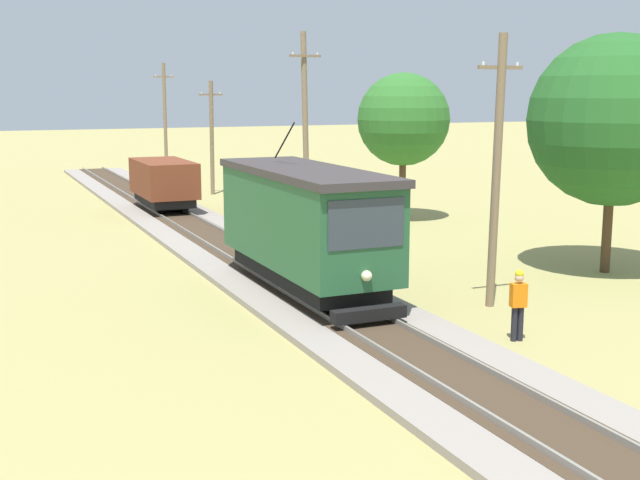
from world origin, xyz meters
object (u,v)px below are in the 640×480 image
(freight_car, at_px, (164,182))
(utility_pole_mid, at_px, (305,131))
(utility_pole_far, at_px, (212,137))
(track_worker, at_px, (518,302))
(tree_left_near, at_px, (614,120))
(red_tram, at_px, (305,223))
(utility_pole_near_tram, at_px, (496,170))
(tree_right_near, at_px, (403,120))
(utility_pole_distant, at_px, (165,119))

(freight_car, relative_size, utility_pole_mid, 0.61)
(utility_pole_far, distance_m, track_worker, 31.00)
(utility_pole_far, height_order, tree_left_near, tree_left_near)
(red_tram, xyz_separation_m, utility_pole_near_tram, (4.36, -3.26, 1.68))
(freight_car, height_order, tree_left_near, tree_left_near)
(tree_right_near, bearing_deg, track_worker, -110.73)
(utility_pole_near_tram, bearing_deg, tree_right_near, 70.00)
(freight_car, relative_size, track_worker, 2.91)
(freight_car, relative_size, tree_left_near, 0.66)
(tree_left_near, bearing_deg, red_tram, 174.56)
(utility_pole_mid, bearing_deg, red_tram, -112.64)
(freight_car, xyz_separation_m, utility_pole_far, (4.36, 6.39, 1.83))
(red_tram, relative_size, freight_car, 1.64)
(red_tram, height_order, tree_right_near, tree_right_near)
(freight_car, relative_size, tree_right_near, 0.76)
(utility_pole_near_tram, bearing_deg, utility_pole_mid, 90.00)
(utility_pole_distant, bearing_deg, utility_pole_far, -90.00)
(freight_car, bearing_deg, tree_left_near, -61.39)
(utility_pole_mid, relative_size, tree_right_near, 1.23)
(utility_pole_mid, xyz_separation_m, tree_left_near, (6.16, -11.45, 0.74))
(utility_pole_near_tram, distance_m, utility_pole_mid, 13.71)
(utility_pole_near_tram, xyz_separation_m, utility_pole_distant, (0.00, 39.67, 0.18))
(track_worker, xyz_separation_m, tree_left_near, (7.50, 5.21, 4.08))
(utility_pole_far, distance_m, tree_left_near, 26.46)
(utility_pole_near_tram, height_order, utility_pole_mid, utility_pole_mid)
(freight_car, distance_m, utility_pole_near_tram, 22.11)
(freight_car, height_order, utility_pole_near_tram, utility_pole_near_tram)
(red_tram, height_order, utility_pole_near_tram, utility_pole_near_tram)
(utility_pole_far, relative_size, utility_pole_distant, 0.83)
(utility_pole_far, relative_size, tree_right_near, 0.96)
(freight_car, height_order, track_worker, freight_car)
(tree_right_near, bearing_deg, freight_car, 146.36)
(utility_pole_distant, relative_size, tree_right_near, 1.16)
(track_worker, relative_size, tree_left_near, 0.23)
(utility_pole_far, bearing_deg, utility_pole_near_tram, -90.00)
(utility_pole_far, bearing_deg, tree_left_near, -76.50)
(track_worker, bearing_deg, red_tram, -140.69)
(red_tram, height_order, track_worker, red_tram)
(freight_car, bearing_deg, red_tram, -89.99)
(track_worker, height_order, tree_right_near, tree_right_near)
(freight_car, xyz_separation_m, utility_pole_distant, (4.36, 18.12, 2.50))
(freight_car, relative_size, utility_pole_near_tram, 0.69)
(utility_pole_near_tram, height_order, track_worker, utility_pole_near_tram)
(tree_left_near, bearing_deg, utility_pole_near_tram, -159.89)
(tree_right_near, bearing_deg, utility_pole_mid, -166.55)
(track_worker, distance_m, tree_right_near, 19.56)
(freight_car, distance_m, utility_pole_mid, 9.39)
(freight_car, xyz_separation_m, utility_pole_near_tram, (4.36, -21.55, 2.31))
(utility_pole_distant, bearing_deg, track_worker, -91.79)
(red_tram, distance_m, tree_left_near, 10.95)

